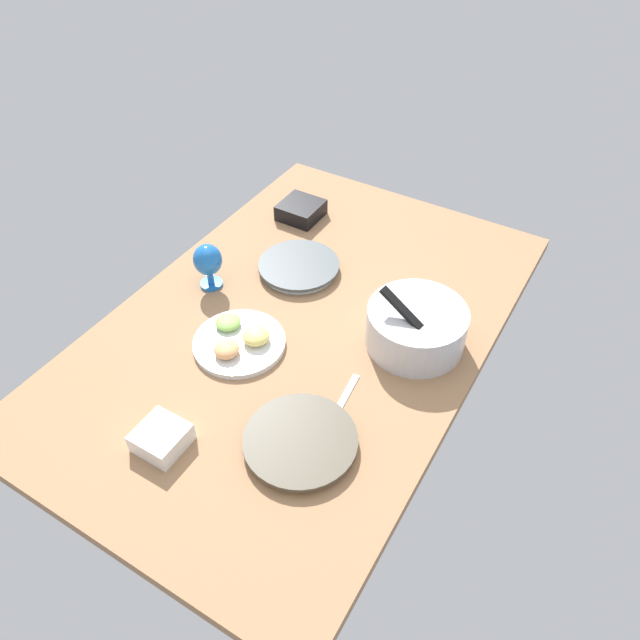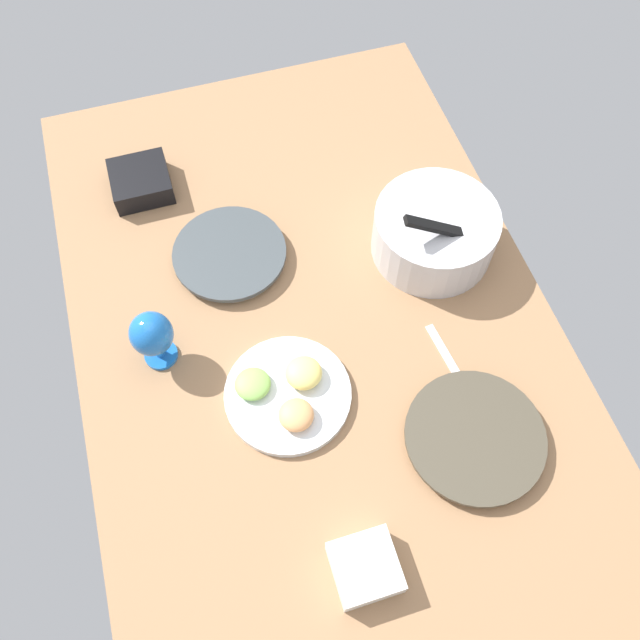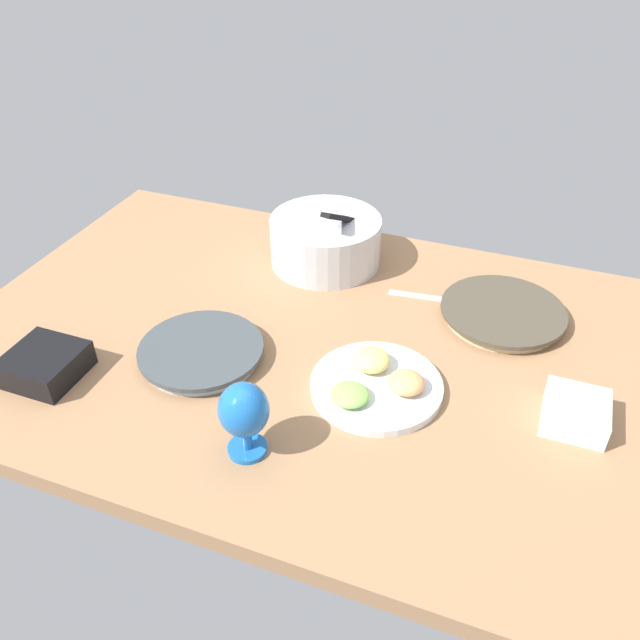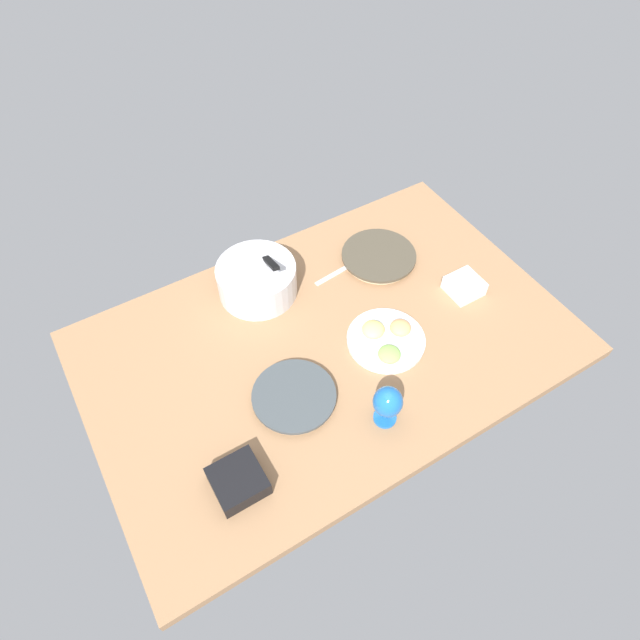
{
  "view_description": "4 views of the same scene",
  "coord_description": "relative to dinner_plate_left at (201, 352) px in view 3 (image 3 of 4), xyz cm",
  "views": [
    {
      "loc": [
        108.63,
        71.54,
        124.86
      ],
      "look_at": [
        0.41,
        7.05,
        5.26
      ],
      "focal_mm": 34.1,
      "sensor_mm": 36.0,
      "label": 1
    },
    {
      "loc": [
        69.22,
        -19.37,
        128.51
      ],
      "look_at": [
        3.71,
        0.66,
        5.26
      ],
      "focal_mm": 37.18,
      "sensor_mm": 36.0,
      "label": 2
    },
    {
      "loc": [
        39.61,
        -103.56,
        88.11
      ],
      "look_at": [
        0.19,
        1.02,
        5.26
      ],
      "focal_mm": 36.37,
      "sensor_mm": 36.0,
      "label": 3
    },
    {
      "loc": [
        -58.66,
        -91.89,
        149.81
      ],
      "look_at": [
        0.05,
        5.67,
        5.26
      ],
      "focal_mm": 30.76,
      "sensor_mm": 36.0,
      "label": 4
    }
  ],
  "objects": [
    {
      "name": "square_bowl_white",
      "position": [
        74.57,
        7.64,
        1.54
      ],
      "size": [
        11.55,
        11.55,
        5.49
      ],
      "color": "white",
      "rests_on": "ground_plane"
    },
    {
      "name": "ground_plane",
      "position": [
        21.0,
        13.7,
        -3.52
      ],
      "size": [
        160.0,
        104.0,
        4.0
      ],
      "primitive_type": "cube",
      "color": "#99704C"
    },
    {
      "name": "dinner_plate_left",
      "position": [
        0.0,
        0.0,
        0.0
      ],
      "size": [
        26.37,
        26.37,
        2.91
      ],
      "color": "silver",
      "rests_on": "ground_plane"
    },
    {
      "name": "fruit_platter",
      "position": [
        37.39,
        3.52,
        0.18
      ],
      "size": [
        26.42,
        26.42,
        5.58
      ],
      "color": "silver",
      "rests_on": "ground_plane"
    },
    {
      "name": "hurricane_glass_blue",
      "position": [
        20.37,
        -20.04,
        7.92
      ],
      "size": [
        8.94,
        8.94,
        15.18
      ],
      "color": "blue",
      "rests_on": "ground_plane"
    },
    {
      "name": "mixing_bowl",
      "position": [
        10.96,
        45.89,
        5.12
      ],
      "size": [
        28.15,
        28.15,
        19.23
      ],
      "color": "silver",
      "rests_on": "ground_plane"
    },
    {
      "name": "square_bowl_black",
      "position": [
        -26.79,
        -15.99,
        1.64
      ],
      "size": [
        14.07,
        14.07,
        5.68
      ],
      "color": "black",
      "rests_on": "ground_plane"
    },
    {
      "name": "fork_by_right_plate",
      "position": [
        39.34,
        38.75,
        -1.22
      ],
      "size": [
        18.09,
        3.76,
        0.6
      ],
      "primitive_type": "cube",
      "rotation": [
        0.0,
        0.0,
        0.11
      ],
      "color": "silver",
      "rests_on": "ground_plane"
    },
    {
      "name": "dinner_plate_right",
      "position": [
        57.48,
        36.68,
        -0.04
      ],
      "size": [
        28.24,
        28.24,
        2.83
      ],
      "color": "beige",
      "rests_on": "ground_plane"
    }
  ]
}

